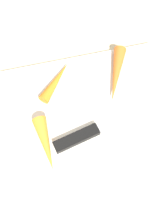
% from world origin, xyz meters
% --- Properties ---
extents(ground_plane, '(1.40, 1.40, 0.00)m').
position_xyz_m(ground_plane, '(0.00, 0.00, 0.00)').
color(ground_plane, '#C6B793').
extents(cutting_board, '(0.36, 0.26, 0.01)m').
position_xyz_m(cutting_board, '(0.00, 0.00, 0.01)').
color(cutting_board, silver).
rests_on(cutting_board, ground_plane).
extents(knife, '(0.20, 0.06, 0.01)m').
position_xyz_m(knife, '(-0.01, -0.05, 0.02)').
color(knife, '#B7B7BC').
rests_on(knife, cutting_board).
extents(carrot_longest, '(0.07, 0.13, 0.03)m').
position_xyz_m(carrot_longest, '(0.08, 0.06, 0.03)').
color(carrot_longest, orange).
rests_on(carrot_longest, cutting_board).
extents(carrot_shortest, '(0.08, 0.09, 0.02)m').
position_xyz_m(carrot_shortest, '(-0.04, 0.07, 0.02)').
color(carrot_shortest, orange).
rests_on(carrot_shortest, cutting_board).
extents(carrot_medium, '(0.04, 0.11, 0.03)m').
position_xyz_m(carrot_medium, '(-0.08, -0.05, 0.03)').
color(carrot_medium, orange).
rests_on(carrot_medium, cutting_board).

